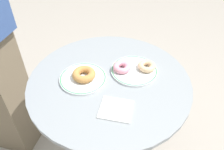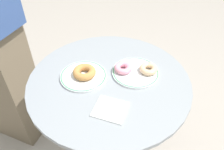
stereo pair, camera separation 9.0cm
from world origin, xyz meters
name	(u,v)px [view 2 (the right image)]	position (x,y,z in m)	size (l,w,h in m)	color
cafe_table	(109,108)	(0.00, 0.00, 0.53)	(0.72, 0.72, 0.72)	gray
plate_left	(83,76)	(-0.12, 0.01, 0.72)	(0.21, 0.21, 0.01)	white
plate_right	(135,72)	(0.12, 0.05, 0.72)	(0.21, 0.21, 0.01)	white
donut_old_fashioned	(84,72)	(-0.11, 0.01, 0.74)	(0.10, 0.10, 0.03)	#BC7F42
donut_glazed	(148,69)	(0.17, 0.06, 0.74)	(0.08, 0.08, 0.03)	#E0B789
donut_pink_frosted	(123,68)	(0.06, 0.06, 0.74)	(0.08, 0.08, 0.03)	pink
paper_napkin	(110,109)	(0.02, -0.17, 0.72)	(0.12, 0.11, 0.01)	white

